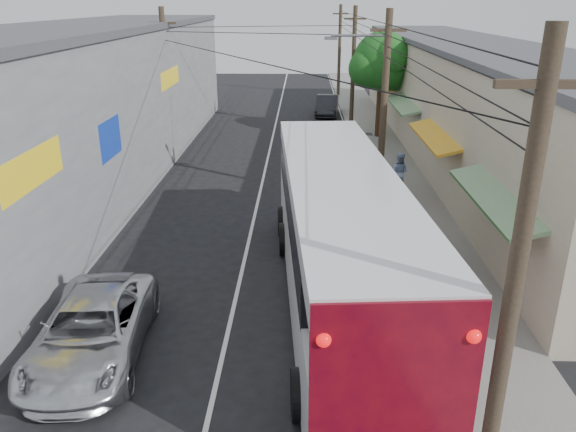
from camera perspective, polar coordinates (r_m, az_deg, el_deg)
name	(u,v)px	position (r m, az deg, el deg)	size (l,w,h in m)	color
ground	(210,411)	(12.88, -7.93, -19.00)	(120.00, 120.00, 0.00)	black
sidewalk	(386,162)	(31.15, 9.92, 5.46)	(3.00, 80.00, 0.12)	slate
building_right	(465,99)	(33.37, 17.58, 11.27)	(7.09, 40.00, 6.25)	#C5B49C
building_left	(92,100)	(29.96, -19.26, 11.05)	(7.20, 36.00, 7.25)	gray
utility_poles	(326,85)	(30.34, 3.84, 13.16)	(11.80, 45.28, 8.00)	#473828
street_tree	(383,63)	(36.24, 9.66, 15.06)	(4.40, 4.00, 6.60)	#3F2B19
coach_bus	(339,236)	(15.84, 5.21, -2.06)	(3.95, 13.95, 3.97)	white
jeepney	(92,330)	(14.72, -19.27, -10.92)	(2.48, 5.37, 1.49)	silver
parked_suv	(356,160)	(28.30, 6.89, 5.66)	(2.32, 5.71, 1.66)	#96979D
parked_car_mid	(334,138)	(33.72, 4.68, 7.93)	(1.56, 3.88, 1.32)	#27272C
parked_car_far	(327,106)	(43.86, 4.00, 11.12)	(1.61, 4.61, 1.52)	#222227
pedestrian_near	(395,214)	(21.11, 10.85, 0.25)	(0.56, 0.37, 1.55)	pink
pedestrian_far	(399,172)	(25.89, 11.20, 4.39)	(0.87, 0.68, 1.80)	#94AED8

